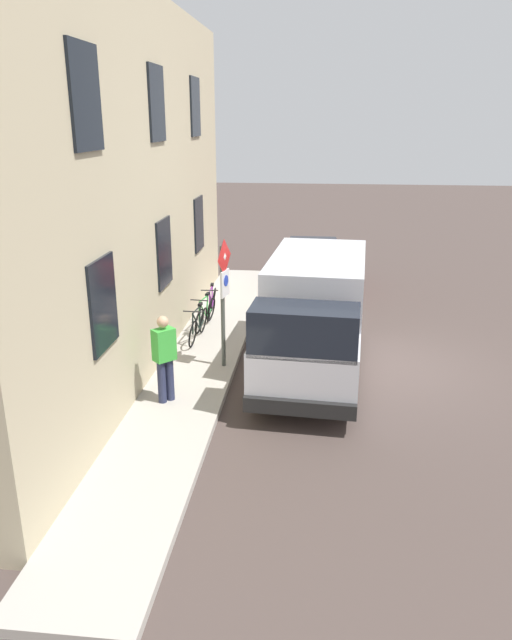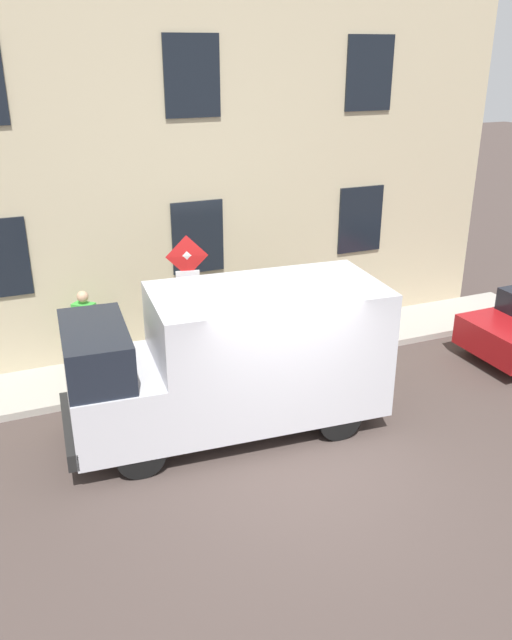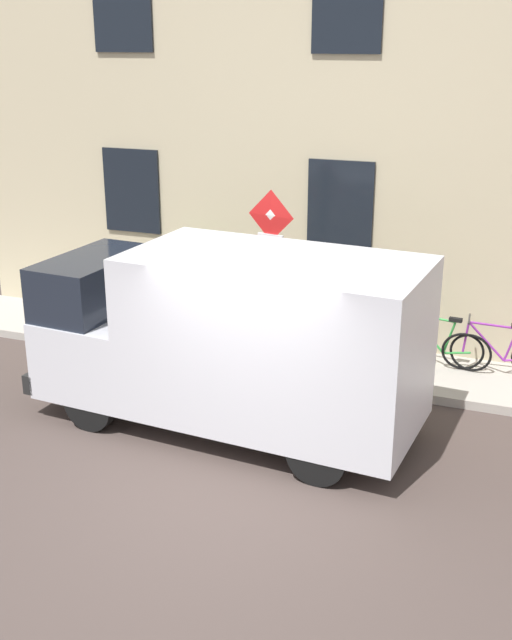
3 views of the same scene
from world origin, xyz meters
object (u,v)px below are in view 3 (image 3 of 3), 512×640
sign_post_stacked (271,255)px  delivery_van (234,337)px  bicycle_black (380,337)px  bicycle_purple (497,353)px  bicycle_green (437,345)px  pedestrian (189,283)px

sign_post_stacked → delivery_van: sign_post_stacked is taller
bicycle_black → delivery_van: bearing=66.9°
bicycle_purple → delivery_van: bearing=36.7°
delivery_van → bicycle_black: bearing=-112.0°
bicycle_green → bicycle_black: 0.93m
sign_post_stacked → bicycle_green: (0.92, -2.48, -1.45)m
bicycle_purple → pedestrian: (-0.05, 5.23, 0.56)m
delivery_van → bicycle_purple: bearing=-134.7°
delivery_van → bicycle_black: delivery_van is taller
bicycle_black → bicycle_purple: bearing=-177.1°
sign_post_stacked → bicycle_black: size_ratio=1.58×
delivery_van → bicycle_green: (2.84, -2.31, -0.82)m
delivery_van → pedestrian: bearing=-50.2°
delivery_van → bicycle_purple: 4.38m
bicycle_purple → pedestrian: size_ratio=1.00×
bicycle_purple → bicycle_black: size_ratio=1.00×
sign_post_stacked → bicycle_black: 2.32m
sign_post_stacked → bicycle_purple: bearing=-74.9°
bicycle_black → pedestrian: 3.43m
delivery_van → pedestrian: size_ratio=3.17×
delivery_van → bicycle_purple: delivery_van is taller
sign_post_stacked → pedestrian: 2.21m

